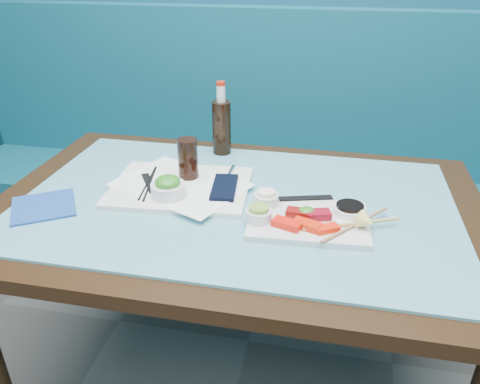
% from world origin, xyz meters
% --- Properties ---
extents(booth_bench, '(3.00, 0.56, 1.17)m').
position_xyz_m(booth_bench, '(0.00, 2.29, 0.37)').
color(booth_bench, '#0F5061').
rests_on(booth_bench, ground).
extents(dining_table, '(1.40, 0.90, 0.75)m').
position_xyz_m(dining_table, '(0.00, 1.45, 0.67)').
color(dining_table, black).
rests_on(dining_table, ground).
extents(glass_top, '(1.22, 0.76, 0.01)m').
position_xyz_m(glass_top, '(0.00, 1.45, 0.75)').
color(glass_top, '#579FAF').
rests_on(glass_top, dining_table).
extents(sashimi_plate, '(0.32, 0.24, 0.02)m').
position_xyz_m(sashimi_plate, '(0.21, 1.37, 0.77)').
color(sashimi_plate, silver).
rests_on(sashimi_plate, glass_top).
extents(salmon_left, '(0.08, 0.06, 0.02)m').
position_xyz_m(salmon_left, '(0.16, 1.31, 0.78)').
color(salmon_left, red).
rests_on(salmon_left, sashimi_plate).
extents(salmon_mid, '(0.08, 0.06, 0.02)m').
position_xyz_m(salmon_mid, '(0.21, 1.32, 0.78)').
color(salmon_mid, red).
rests_on(salmon_mid, sashimi_plate).
extents(salmon_right, '(0.07, 0.06, 0.01)m').
position_xyz_m(salmon_right, '(0.26, 1.31, 0.78)').
color(salmon_right, '#FF280A').
rests_on(salmon_right, sashimi_plate).
extents(tuna_left, '(0.06, 0.04, 0.02)m').
position_xyz_m(tuna_left, '(0.18, 1.37, 0.78)').
color(tuna_left, maroon).
rests_on(tuna_left, sashimi_plate).
extents(tuna_right, '(0.07, 0.05, 0.02)m').
position_xyz_m(tuna_right, '(0.23, 1.37, 0.78)').
color(tuna_right, maroon).
rests_on(tuna_right, sashimi_plate).
extents(seaweed_garnish, '(0.05, 0.05, 0.03)m').
position_xyz_m(seaweed_garnish, '(0.20, 1.38, 0.79)').
color(seaweed_garnish, '#2C791C').
rests_on(seaweed_garnish, sashimi_plate).
extents(ramekin_wasabi, '(0.07, 0.07, 0.03)m').
position_xyz_m(ramekin_wasabi, '(0.08, 1.33, 0.79)').
color(ramekin_wasabi, silver).
rests_on(ramekin_wasabi, sashimi_plate).
extents(wasabi_fill, '(0.06, 0.06, 0.01)m').
position_xyz_m(wasabi_fill, '(0.08, 1.33, 0.81)').
color(wasabi_fill, '#74A535').
rests_on(wasabi_fill, ramekin_wasabi).
extents(ramekin_ginger, '(0.08, 0.08, 0.03)m').
position_xyz_m(ramekin_ginger, '(0.09, 1.42, 0.79)').
color(ramekin_ginger, silver).
rests_on(ramekin_ginger, sashimi_plate).
extents(ginger_fill, '(0.06, 0.06, 0.01)m').
position_xyz_m(ginger_fill, '(0.09, 1.42, 0.81)').
color(ginger_fill, white).
rests_on(ginger_fill, ramekin_ginger).
extents(soy_dish, '(0.11, 0.11, 0.02)m').
position_xyz_m(soy_dish, '(0.31, 1.42, 0.78)').
color(soy_dish, white).
rests_on(soy_dish, sashimi_plate).
extents(soy_fill, '(0.08, 0.08, 0.01)m').
position_xyz_m(soy_fill, '(0.31, 1.42, 0.79)').
color(soy_fill, black).
rests_on(soy_fill, soy_dish).
extents(lemon_wedge, '(0.06, 0.06, 0.05)m').
position_xyz_m(lemon_wedge, '(0.35, 1.34, 0.80)').
color(lemon_wedge, '#F3E773').
rests_on(lemon_wedge, sashimi_plate).
extents(chopstick_sleeve, '(0.15, 0.06, 0.00)m').
position_xyz_m(chopstick_sleeve, '(0.19, 1.47, 0.78)').
color(chopstick_sleeve, black).
rests_on(chopstick_sleeve, sashimi_plate).
extents(wooden_chopstick_a, '(0.24, 0.11, 0.01)m').
position_xyz_m(wooden_chopstick_a, '(0.32, 1.35, 0.78)').
color(wooden_chopstick_a, tan).
rests_on(wooden_chopstick_a, sashimi_plate).
extents(wooden_chopstick_b, '(0.17, 0.21, 0.01)m').
position_xyz_m(wooden_chopstick_b, '(0.33, 1.35, 0.78)').
color(wooden_chopstick_b, '#9D6E49').
rests_on(wooden_chopstick_b, sashimi_plate).
extents(serving_tray, '(0.43, 0.33, 0.02)m').
position_xyz_m(serving_tray, '(-0.18, 1.48, 0.77)').
color(serving_tray, white).
rests_on(serving_tray, glass_top).
extents(paper_placemat, '(0.44, 0.38, 0.00)m').
position_xyz_m(paper_placemat, '(-0.18, 1.48, 0.77)').
color(paper_placemat, white).
rests_on(paper_placemat, serving_tray).
extents(seaweed_bowl, '(0.12, 0.12, 0.04)m').
position_xyz_m(seaweed_bowl, '(-0.19, 1.41, 0.79)').
color(seaweed_bowl, silver).
rests_on(seaweed_bowl, serving_tray).
extents(seaweed_salad, '(0.08, 0.08, 0.04)m').
position_xyz_m(seaweed_salad, '(-0.19, 1.41, 0.82)').
color(seaweed_salad, '#2D7B1C').
rests_on(seaweed_salad, seaweed_bowl).
extents(cola_glass, '(0.07, 0.07, 0.12)m').
position_xyz_m(cola_glass, '(-0.17, 1.54, 0.84)').
color(cola_glass, black).
rests_on(cola_glass, serving_tray).
extents(navy_pouch, '(0.09, 0.17, 0.01)m').
position_xyz_m(navy_pouch, '(-0.04, 1.48, 0.78)').
color(navy_pouch, black).
rests_on(navy_pouch, serving_tray).
extents(fork, '(0.01, 0.09, 0.01)m').
position_xyz_m(fork, '(-0.05, 1.59, 0.78)').
color(fork, white).
rests_on(fork, serving_tray).
extents(black_chopstick_a, '(0.04, 0.21, 0.01)m').
position_xyz_m(black_chopstick_a, '(-0.28, 1.47, 0.78)').
color(black_chopstick_a, black).
rests_on(black_chopstick_a, serving_tray).
extents(black_chopstick_b, '(0.05, 0.22, 0.01)m').
position_xyz_m(black_chopstick_b, '(-0.27, 1.47, 0.78)').
color(black_chopstick_b, black).
rests_on(black_chopstick_b, serving_tray).
extents(tray_sleeve, '(0.09, 0.13, 0.00)m').
position_xyz_m(tray_sleeve, '(-0.27, 1.47, 0.77)').
color(tray_sleeve, black).
rests_on(tray_sleeve, serving_tray).
extents(cola_bottle_body, '(0.08, 0.08, 0.18)m').
position_xyz_m(cola_bottle_body, '(-0.12, 1.79, 0.85)').
color(cola_bottle_body, black).
rests_on(cola_bottle_body, glass_top).
extents(cola_bottle_neck, '(0.03, 0.03, 0.06)m').
position_xyz_m(cola_bottle_neck, '(-0.12, 1.79, 0.97)').
color(cola_bottle_neck, white).
rests_on(cola_bottle_neck, cola_bottle_body).
extents(cola_bottle_cap, '(0.03, 0.03, 0.01)m').
position_xyz_m(cola_bottle_cap, '(-0.12, 1.79, 1.00)').
color(cola_bottle_cap, red).
rests_on(cola_bottle_cap, cola_bottle_neck).
extents(blue_napkin, '(0.23, 0.23, 0.01)m').
position_xyz_m(blue_napkin, '(-0.52, 1.30, 0.76)').
color(blue_napkin, navy).
rests_on(blue_napkin, glass_top).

